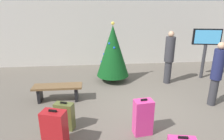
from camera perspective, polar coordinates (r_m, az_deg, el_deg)
ground_plane at (r=5.44m, az=10.43°, el=-11.09°), size 16.00×16.00×0.00m
back_wall at (r=9.10m, az=3.43°, el=10.76°), size 16.00×0.20×2.90m
holiday_tree at (r=6.87m, az=0.24°, el=5.67°), size 1.18×1.18×2.17m
flight_info_kiosk at (r=7.96m, az=26.23°, el=7.10°), size 1.01×0.28×1.89m
waiting_bench at (r=5.82m, az=-15.83°, el=-5.58°), size 1.40×0.44×0.48m
traveller_0 at (r=7.01m, az=16.68°, el=3.94°), size 0.41×0.41×1.87m
traveller_1 at (r=5.88m, az=28.74°, el=-0.70°), size 0.35×0.35×1.79m
suitcase_0 at (r=4.00m, az=-16.71°, el=-16.74°), size 0.51×0.39×0.83m
suitcase_2 at (r=4.27m, az=9.21°, el=-13.75°), size 0.42×0.30×0.84m
suitcase_4 at (r=4.54m, az=-13.95°, el=-13.18°), size 0.46×0.33×0.67m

